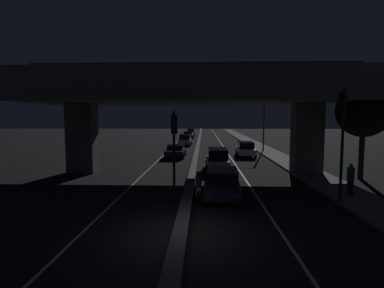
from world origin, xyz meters
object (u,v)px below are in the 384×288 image
(traffic_light_left_of_median, at_px, (174,140))
(motorcycle_white_filtering_near, at_px, (198,188))
(car_white_second_oncoming, at_px, (185,140))
(car_white_fourth_oncoming, at_px, (191,132))
(car_dark_blue_lead, at_px, (222,183))
(car_dark_blue_lead_oncoming, at_px, (176,151))
(street_lamp, at_px, (261,115))
(traffic_light_right_of_median, at_px, (342,126))
(car_white_second, at_px, (217,159))
(pedestrian_on_sidewalk, at_px, (351,179))
(car_white_third, at_px, (246,149))
(car_grey_third_oncoming, at_px, (188,135))

(traffic_light_left_of_median, xyz_separation_m, motorcycle_white_filtering_near, (1.22, 0.46, -2.52))
(car_white_second_oncoming, xyz_separation_m, car_white_fourth_oncoming, (-0.06, 22.63, 0.01))
(car_dark_blue_lead, distance_m, car_dark_blue_lead_oncoming, 16.69)
(car_dark_blue_lead, bearing_deg, car_dark_blue_lead_oncoming, 16.63)
(car_dark_blue_lead_oncoming, distance_m, car_white_second_oncoming, 13.55)
(traffic_light_left_of_median, xyz_separation_m, street_lamp, (8.63, 22.79, 1.39))
(street_lamp, relative_size, motorcycle_white_filtering_near, 3.90)
(street_lamp, relative_size, car_white_second_oncoming, 1.77)
(traffic_light_right_of_median, distance_m, car_white_second, 11.41)
(traffic_light_left_of_median, relative_size, car_white_second_oncoming, 1.07)
(motorcycle_white_filtering_near, bearing_deg, traffic_light_left_of_median, 110.49)
(car_white_second_oncoming, bearing_deg, car_dark_blue_lead_oncoming, -0.22)
(car_white_fourth_oncoming, height_order, pedestrian_on_sidewalk, pedestrian_on_sidewalk)
(car_white_second_oncoming, bearing_deg, pedestrian_on_sidewalk, 20.57)
(car_white_second, xyz_separation_m, car_white_third, (3.48, 8.58, -0.07))
(car_white_third, bearing_deg, traffic_light_left_of_median, 162.68)
(car_white_second, relative_size, car_white_fourth_oncoming, 1.05)
(car_white_fourth_oncoming, relative_size, motorcycle_white_filtering_near, 2.07)
(car_white_second, distance_m, car_white_fourth_oncoming, 43.89)
(motorcycle_white_filtering_near, bearing_deg, car_grey_third_oncoming, 3.37)
(car_white_third, distance_m, car_dark_blue_lead_oncoming, 7.71)
(traffic_light_left_of_median, distance_m, car_grey_third_oncoming, 44.37)
(car_dark_blue_lead_oncoming, relative_size, motorcycle_white_filtering_near, 2.38)
(car_dark_blue_lead, height_order, car_white_second, car_white_second)
(car_grey_third_oncoming, bearing_deg, car_white_third, 18.65)
(traffic_light_left_of_median, bearing_deg, traffic_light_right_of_median, -0.08)
(car_white_second, height_order, motorcycle_white_filtering_near, car_white_second)
(car_white_second_oncoming, distance_m, car_white_fourth_oncoming, 22.63)
(car_white_second_oncoming, bearing_deg, car_white_third, 31.38)
(traffic_light_left_of_median, bearing_deg, motorcycle_white_filtering_near, 20.70)
(traffic_light_left_of_median, xyz_separation_m, traffic_light_right_of_median, (8.25, -0.01, 0.74))
(street_lamp, relative_size, pedestrian_on_sidewalk, 4.47)
(traffic_light_right_of_median, bearing_deg, car_grey_third_oncoming, 102.45)
(car_dark_blue_lead, bearing_deg, car_white_second, 1.70)
(traffic_light_right_of_median, relative_size, street_lamp, 0.76)
(traffic_light_right_of_median, bearing_deg, street_lamp, 89.07)
(car_white_second_oncoming, bearing_deg, street_lamp, 52.74)
(street_lamp, relative_size, car_dark_blue_lead_oncoming, 1.64)
(traffic_light_right_of_median, height_order, motorcycle_white_filtering_near, traffic_light_right_of_median)
(traffic_light_left_of_median, relative_size, pedestrian_on_sidewalk, 2.72)
(car_grey_third_oncoming, bearing_deg, traffic_light_left_of_median, 4.40)
(traffic_light_left_of_median, height_order, car_grey_third_oncoming, traffic_light_left_of_median)
(car_dark_blue_lead, xyz_separation_m, car_dark_blue_lead_oncoming, (-3.99, 16.21, -0.13))
(street_lamp, height_order, car_white_fourth_oncoming, street_lamp)
(street_lamp, xyz_separation_m, car_white_third, (-2.52, -4.75, -3.70))
(street_lamp, distance_m, car_white_second, 15.06)
(car_dark_blue_lead, relative_size, car_white_third, 0.92)
(car_white_third, bearing_deg, car_dark_blue_lead_oncoming, 99.30)
(car_white_fourth_oncoming, bearing_deg, traffic_light_right_of_median, 9.67)
(car_white_third, distance_m, car_white_fourth_oncoming, 35.92)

